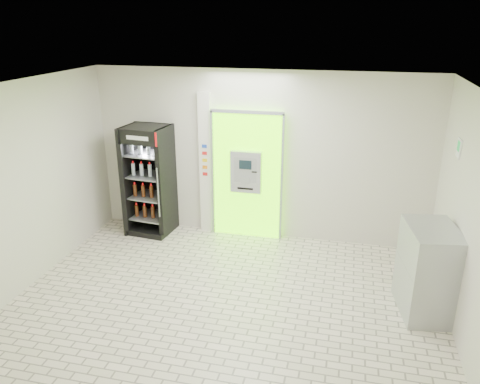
% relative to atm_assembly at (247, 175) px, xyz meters
% --- Properties ---
extents(ground, '(6.00, 6.00, 0.00)m').
position_rel_atm_assembly_xyz_m(ground, '(0.20, -2.41, -1.17)').
color(ground, beige).
rests_on(ground, ground).
extents(room_shell, '(6.00, 6.00, 6.00)m').
position_rel_atm_assembly_xyz_m(room_shell, '(0.20, -2.41, 0.67)').
color(room_shell, beige).
rests_on(room_shell, ground).
extents(atm_assembly, '(1.30, 0.24, 2.33)m').
position_rel_atm_assembly_xyz_m(atm_assembly, '(0.00, 0.00, 0.00)').
color(atm_assembly, '#63F500').
rests_on(atm_assembly, ground).
extents(pillar, '(0.22, 0.11, 2.60)m').
position_rel_atm_assembly_xyz_m(pillar, '(-0.78, 0.04, 0.13)').
color(pillar, silver).
rests_on(pillar, ground).
extents(beverage_cooler, '(0.82, 0.77, 2.01)m').
position_rel_atm_assembly_xyz_m(beverage_cooler, '(-1.78, -0.25, -0.20)').
color(beverage_cooler, black).
rests_on(beverage_cooler, ground).
extents(steel_cabinet, '(0.77, 1.02, 1.25)m').
position_rel_atm_assembly_xyz_m(steel_cabinet, '(2.88, -1.82, -0.55)').
color(steel_cabinet, '#A4A6AB').
rests_on(steel_cabinet, ground).
extents(exit_sign, '(0.02, 0.22, 0.26)m').
position_rel_atm_assembly_xyz_m(exit_sign, '(3.19, -1.01, 0.95)').
color(exit_sign, white).
rests_on(exit_sign, room_shell).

